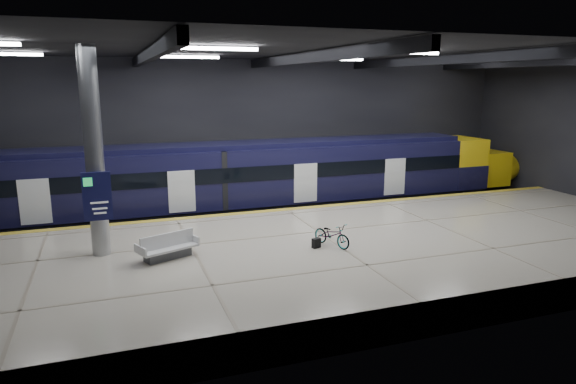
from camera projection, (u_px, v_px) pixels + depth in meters
name	position (u px, v px, depth m)	size (l,w,h in m)	color
ground	(309.00, 250.00, 21.24)	(30.00, 30.00, 0.00)	black
room_shell	(310.00, 111.00, 20.04)	(30.10, 16.10, 8.05)	black
platform	(334.00, 257.00, 18.83)	(30.00, 11.00, 1.10)	#BCB19F
safety_strip	(287.00, 209.00, 23.54)	(30.00, 0.40, 0.01)	gold
rails	(269.00, 216.00, 26.29)	(30.00, 1.52, 0.16)	gray
train	(273.00, 178.00, 25.95)	(29.40, 2.84, 3.79)	black
bench	(168.00, 249.00, 16.96)	(2.13, 1.49, 0.87)	#595B60
bicycle	(332.00, 235.00, 18.21)	(0.56, 1.61, 0.85)	#99999E
pannier_bag	(316.00, 243.00, 18.07)	(0.30, 0.18, 0.35)	black
info_column	(94.00, 156.00, 16.73)	(0.90, 0.78, 6.90)	#9EA0A5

